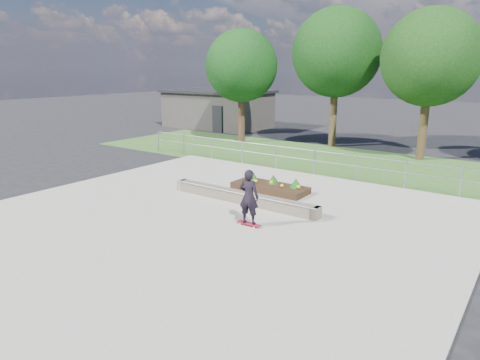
% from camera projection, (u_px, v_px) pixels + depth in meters
% --- Properties ---
extents(ground, '(120.00, 120.00, 0.00)m').
position_uv_depth(ground, '(207.00, 222.00, 13.53)').
color(ground, black).
rests_on(ground, ground).
extents(grass_verge, '(30.00, 8.00, 0.02)m').
position_uv_depth(grass_verge, '(344.00, 162.00, 22.15)').
color(grass_verge, '#2E5321').
rests_on(grass_verge, ground).
extents(concrete_slab, '(15.00, 15.00, 0.06)m').
position_uv_depth(concrete_slab, '(207.00, 221.00, 13.52)').
color(concrete_slab, gray).
rests_on(concrete_slab, ground).
extents(fence, '(20.06, 0.06, 1.20)m').
position_uv_depth(fence, '(314.00, 159.00, 19.21)').
color(fence, '#95989D').
rests_on(fence, ground).
extents(building, '(8.40, 5.40, 3.00)m').
position_uv_depth(building, '(218.00, 108.00, 35.18)').
color(building, '#302D2B').
rests_on(building, ground).
extents(tree_far_left, '(4.55, 4.55, 7.15)m').
position_uv_depth(tree_far_left, '(241.00, 66.00, 27.02)').
color(tree_far_left, '#351F15').
rests_on(tree_far_left, ground).
extents(tree_mid_left, '(5.25, 5.25, 8.25)m').
position_uv_depth(tree_mid_left, '(337.00, 53.00, 25.28)').
color(tree_mid_left, '#342515').
rests_on(tree_mid_left, ground).
extents(tree_mid_right, '(4.90, 4.90, 7.70)m').
position_uv_depth(tree_mid_right, '(431.00, 58.00, 21.47)').
color(tree_mid_right, '#332414').
rests_on(tree_mid_right, ground).
extents(grind_ledge, '(6.00, 0.44, 0.43)m').
position_uv_depth(grind_ledge, '(242.00, 197.00, 15.23)').
color(grind_ledge, brown).
rests_on(grind_ledge, concrete_slab).
extents(planter_bed, '(3.00, 1.20, 0.61)m').
position_uv_depth(planter_bed, '(271.00, 186.00, 16.78)').
color(planter_bed, black).
rests_on(planter_bed, concrete_slab).
extents(skateboarder, '(0.80, 0.54, 1.77)m').
position_uv_depth(skateboarder, '(249.00, 197.00, 12.84)').
color(skateboarder, silver).
rests_on(skateboarder, concrete_slab).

